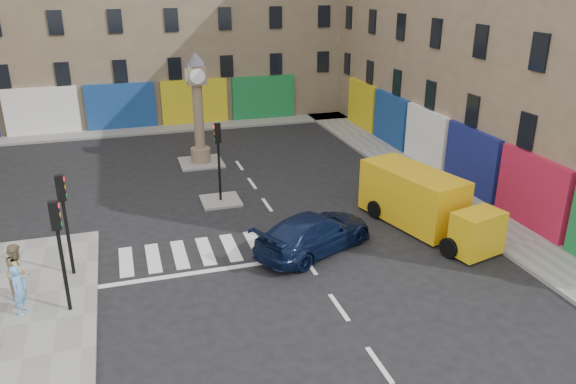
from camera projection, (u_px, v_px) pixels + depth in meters
name	position (u px, v px, depth m)	size (l,w,h in m)	color
ground	(318.00, 278.00, 19.97)	(120.00, 120.00, 0.00)	black
sidewalk_right	(404.00, 166.00, 31.21)	(2.60, 30.00, 0.15)	gray
sidewalk_far	(154.00, 129.00, 38.61)	(32.00, 2.40, 0.15)	gray
island_near	(221.00, 201.00, 26.52)	(1.80, 1.80, 0.12)	gray
island_far	(201.00, 163.00, 31.86)	(2.40, 2.40, 0.12)	gray
building_right	(521.00, 15.00, 30.03)	(10.00, 30.00, 16.00)	#8F795E
traffic_light_left_near	(59.00, 239.00, 16.93)	(0.28, 0.22, 3.70)	black
traffic_light_left_far	(64.00, 209.00, 19.06)	(0.28, 0.22, 3.70)	black
traffic_light_island	(218.00, 150.00, 25.60)	(0.28, 0.22, 3.70)	black
clock_pillar	(198.00, 102.00, 30.59)	(1.20, 1.20, 6.10)	#8F795E
navy_sedan	(314.00, 233.00, 21.65)	(2.12, 5.21, 1.51)	black
yellow_van	(423.00, 202.00, 23.44)	(3.51, 6.81, 2.38)	gold
pedestrian_blue	(19.00, 290.00, 17.36)	(0.60, 0.39, 1.64)	#629FE0
pedestrian_tan	(18.00, 270.00, 18.25)	(0.91, 0.71, 1.88)	tan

